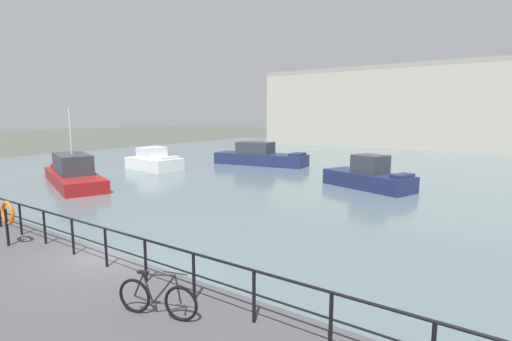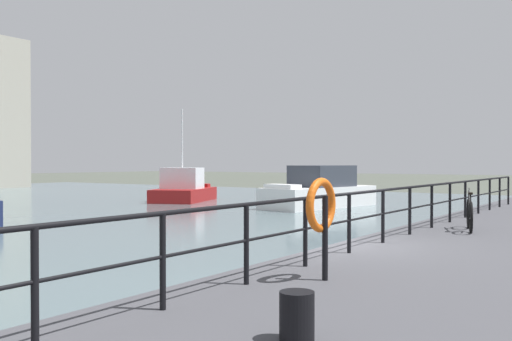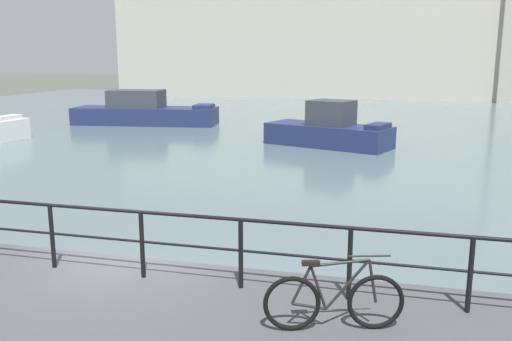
{
  "view_description": "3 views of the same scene",
  "coord_description": "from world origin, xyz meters",
  "px_view_note": "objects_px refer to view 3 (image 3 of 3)",
  "views": [
    {
      "loc": [
        9.34,
        -6.33,
        5.08
      ],
      "look_at": [
        0.96,
        5.87,
        2.88
      ],
      "focal_mm": 26.45,
      "sensor_mm": 36.0,
      "label": 1
    },
    {
      "loc": [
        -10.18,
        -5.09,
        2.7
      ],
      "look_at": [
        0.96,
        2.48,
        2.51
      ],
      "focal_mm": 40.36,
      "sensor_mm": 36.0,
      "label": 2
    },
    {
      "loc": [
        4.38,
        -7.94,
        4.45
      ],
      "look_at": [
        1.43,
        3.51,
        1.96
      ],
      "focal_mm": 37.89,
      "sensor_mm": 36.0,
      "label": 3
    }
  ],
  "objects_px": {
    "harbor_building": "(409,40)",
    "parked_bicycle": "(334,301)",
    "moored_small_launch": "(329,130)",
    "moored_blue_motorboat": "(144,112)"
  },
  "relations": [
    {
      "from": "harbor_building",
      "to": "moored_small_launch",
      "type": "relative_size",
      "value": 8.18
    },
    {
      "from": "moored_small_launch",
      "to": "parked_bicycle",
      "type": "relative_size",
      "value": 3.93
    },
    {
      "from": "harbor_building",
      "to": "moored_small_launch",
      "type": "distance_m",
      "value": 39.25
    },
    {
      "from": "moored_blue_motorboat",
      "to": "moored_small_launch",
      "type": "bearing_deg",
      "value": -31.96
    },
    {
      "from": "moored_small_launch",
      "to": "parked_bicycle",
      "type": "bearing_deg",
      "value": -63.01
    },
    {
      "from": "moored_small_launch",
      "to": "parked_bicycle",
      "type": "xyz_separation_m",
      "value": [
        2.55,
        -20.96,
        0.68
      ]
    },
    {
      "from": "harbor_building",
      "to": "moored_small_launch",
      "type": "bearing_deg",
      "value": -96.44
    },
    {
      "from": "harbor_building",
      "to": "parked_bicycle",
      "type": "relative_size",
      "value": 32.14
    },
    {
      "from": "moored_blue_motorboat",
      "to": "parked_bicycle",
      "type": "distance_m",
      "value": 31.24
    },
    {
      "from": "parked_bicycle",
      "to": "moored_blue_motorboat",
      "type": "bearing_deg",
      "value": 103.46
    }
  ]
}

